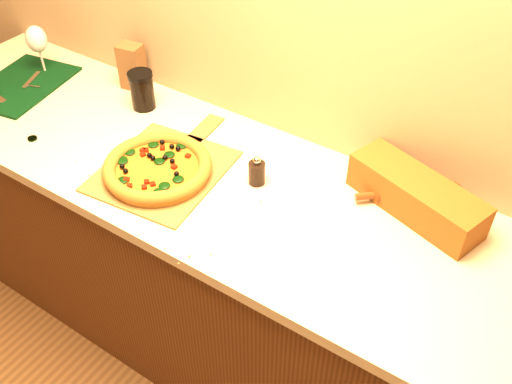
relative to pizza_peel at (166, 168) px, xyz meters
The scene contains 12 objects.
cabinet 0.55m from the pizza_peel, 13.21° to the left, with size 2.80×0.65×0.86m, color #40220D.
countertop 0.27m from the pizza_peel, 13.21° to the left, with size 2.84×0.68×0.04m, color beige.
pizza_peel is the anchor object (origin of this frame).
pizza 0.04m from the pizza_peel, 87.21° to the right, with size 0.34×0.34×0.05m.
cutting_board 0.81m from the pizza_peel, behind, with size 0.35×0.44×0.03m.
bottle_cap 0.50m from the pizza_peel, 165.10° to the right, with size 0.03×0.03×0.01m, color black.
pepper_grinder 0.30m from the pizza_peel, 20.92° to the left, with size 0.05×0.05×0.10m.
rolling_pin 0.79m from the pizza_peel, 23.68° to the left, with size 0.31×0.28×0.05m.
bread_bag 0.78m from the pizza_peel, 19.36° to the left, with size 0.42×0.14×0.11m, color #603712.
wine_glass 0.84m from the pizza_peel, 165.85° to the left, with size 0.08×0.08×0.20m.
paper_bag 0.54m from the pizza_peel, 142.83° to the left, with size 0.09×0.07×0.17m, color brown.
dark_jar 0.39m from the pizza_peel, 141.99° to the left, with size 0.09×0.09×0.14m.
Camera 1 is at (0.76, 0.34, 2.06)m, focal length 40.00 mm.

